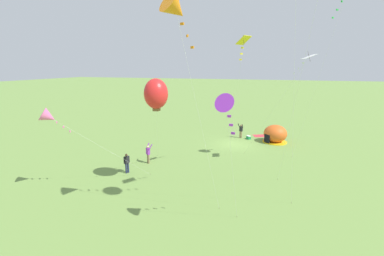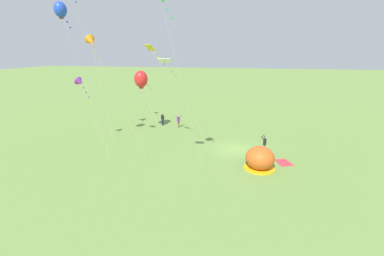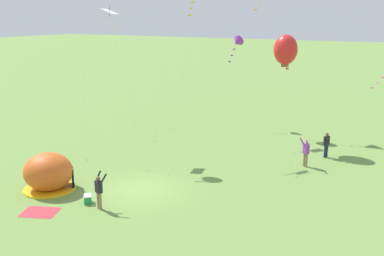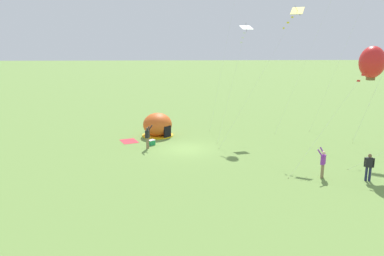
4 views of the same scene
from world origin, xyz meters
name	(u,v)px [view 3 (image 3 of 4)]	position (x,y,z in m)	size (l,w,h in m)	color
ground_plane	(140,190)	(0.00, 0.00, 0.00)	(300.00, 300.00, 0.00)	olive
popup_tent	(48,172)	(-4.39, -2.38, 1.00)	(2.81, 2.81, 2.10)	#D8591E
picnic_blanket	(40,212)	(-2.58, -4.76, 0.01)	(1.70, 1.30, 0.01)	#CC333D
cooler_box	(88,199)	(-1.28, -2.75, 0.22)	(0.63, 0.64, 0.44)	#1E8C4C
person_watching_sky	(326,144)	(7.59, 10.94, 0.96)	(0.37, 0.55, 1.72)	#1E2347
person_near_tent	(306,152)	(6.90, 8.35, 1.00)	(0.72, 0.67, 1.89)	#8C7251
person_flying_kite	(99,190)	(-0.27, -3.00, 1.00)	(0.71, 0.61, 1.89)	#8C7251
kite_purple	(237,42)	(-1.80, 17.02, 7.11)	(1.12, 2.88, 7.69)	silver
kite_white	(111,15)	(-6.17, 5.70, 9.35)	(5.53, 3.73, 10.03)	silver
kite_yellow	(193,0)	(-1.43, 8.65, 10.38)	(2.27, 6.83, 11.10)	silver
kite_red	(286,50)	(3.97, 12.39, 6.99)	(3.85, 7.03, 8.07)	silver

